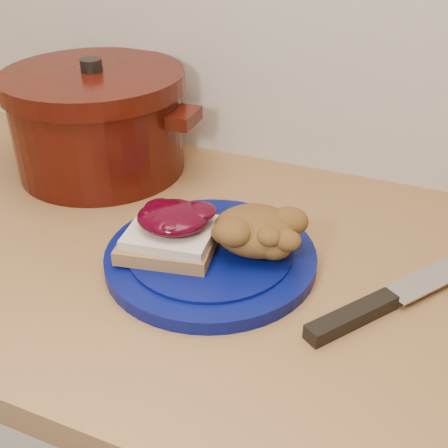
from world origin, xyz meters
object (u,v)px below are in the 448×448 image
at_px(plate, 211,257).
at_px(dutch_oven, 98,121).
at_px(butter_knife, 379,301).
at_px(chef_knife, 381,303).
at_px(pepper_grinder, 70,120).

distance_m(plate, dutch_oven, 0.34).
bearing_deg(butter_knife, chef_knife, -139.67).
distance_m(chef_knife, pepper_grinder, 0.60).
height_order(plate, dutch_oven, dutch_oven).
distance_m(plate, pepper_grinder, 0.40).
bearing_deg(dutch_oven, pepper_grinder, 169.66).
xyz_separation_m(butter_knife, dutch_oven, (-0.49, 0.18, 0.08)).
relative_size(plate, chef_knife, 0.95).
relative_size(dutch_oven, pepper_grinder, 2.45).
bearing_deg(chef_knife, butter_knife, 46.58).
height_order(butter_knife, dutch_oven, dutch_oven).
bearing_deg(chef_knife, plate, 122.96).
height_order(plate, butter_knife, plate).
relative_size(plate, butter_knife, 1.77).
distance_m(butter_knife, dutch_oven, 0.53).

